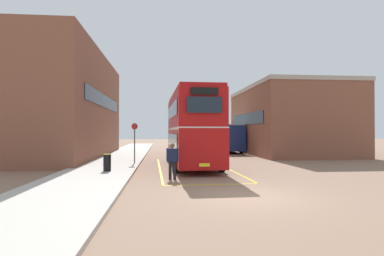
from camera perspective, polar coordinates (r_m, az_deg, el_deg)
The scene contains 10 objects.
ground_plane at distance 25.42m, azimuth 1.33°, elevation -5.78°, with size 135.60×135.60×0.00m, color #846651.
sidewalk_left at distance 27.84m, azimuth -12.74°, elevation -5.17°, with size 4.00×57.60×0.14m, color #B2ADA3.
brick_building_left at distance 29.85m, azimuth -21.60°, elevation 3.72°, with size 6.41×19.38×9.05m.
depot_building_right at distance 33.55m, azimuth 17.03°, elevation 1.29°, with size 8.81×14.20×6.76m.
double_decker_bus at distance 20.67m, azimuth -0.11°, elevation 0.02°, with size 3.10×10.51×4.75m.
single_deck_bus at distance 35.56m, azimuth 5.80°, elevation -1.66°, with size 2.95×8.92×3.02m.
pedestrian_boarding at distance 15.03m, azimuth -3.57°, elevation -5.49°, with size 0.57×0.31×1.73m.
litter_bin at distance 17.69m, azimuth -15.12°, elevation -6.05°, with size 0.43×0.43×0.92m.
bus_stop_sign at distance 21.76m, azimuth -10.36°, elevation -1.98°, with size 0.43×0.15×2.71m.
bay_marking_yellow at distance 18.88m, azimuth 0.53°, elevation -7.56°, with size 4.61×12.56×0.01m.
Camera 1 is at (-3.02, -10.73, 2.28)m, focal length 29.44 mm.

